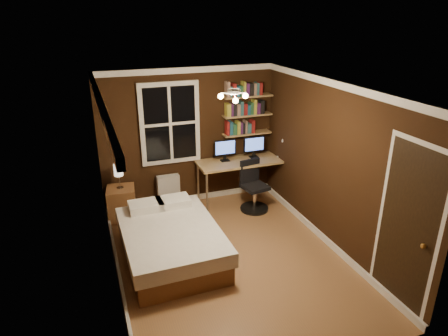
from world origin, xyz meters
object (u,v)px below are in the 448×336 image
object	(u,v)px
bed	(171,242)
radiator	(169,191)
monitor_left	(225,150)
office_chair	(253,192)
desk	(243,163)
desk_lamp	(282,147)
monitor_right	(254,147)
bedside_lamp	(119,176)
nightstand	(122,203)

from	to	relation	value
bed	radiator	world-z (taller)	bed
monitor_left	office_chair	bearing A→B (deg)	-53.15
monitor_left	office_chair	size ratio (longest dim) A/B	0.45
desk	desk_lamp	xyz separation A→B (m)	(0.72, -0.14, 0.28)
bed	monitor_left	distance (m)	2.18
desk_lamp	bed	bearing A→B (deg)	-152.16
monitor_right	office_chair	bearing A→B (deg)	-112.95
monitor_left	bedside_lamp	bearing A→B (deg)	-178.62
bed	desk	world-z (taller)	desk
bedside_lamp	office_chair	xyz separation A→B (m)	(2.28, -0.45, -0.45)
bed	monitor_left	size ratio (longest dim) A/B	4.50
monitor_left	desk_lamp	xyz separation A→B (m)	(1.04, -0.23, 0.02)
nightstand	desk	world-z (taller)	desk
bed	nightstand	bearing A→B (deg)	109.01
radiator	desk_lamp	size ratio (longest dim) A/B	1.38
nightstand	desk_lamp	world-z (taller)	desk_lamp
bedside_lamp	monitor_left	world-z (taller)	monitor_left
radiator	monitor_left	world-z (taller)	monitor_left
desk_lamp	office_chair	size ratio (longest dim) A/B	0.48
radiator	desk	size ratio (longest dim) A/B	0.35
monitor_left	desk	bearing A→B (deg)	-14.68
bed	office_chair	xyz separation A→B (m)	(1.76, 1.02, 0.07)
radiator	office_chair	xyz separation A→B (m)	(1.42, -0.64, 0.04)
bed	desk_lamp	xyz separation A→B (m)	(2.43, 1.28, 0.76)
desk	nightstand	bearing A→B (deg)	178.99
radiator	bed	bearing A→B (deg)	-101.52
bedside_lamp	desk	xyz separation A→B (m)	(2.24, -0.04, -0.04)
bed	monitor_left	world-z (taller)	monitor_left
desk	monitor_left	xyz separation A→B (m)	(-0.33, 0.09, 0.26)
nightstand	radiator	distance (m)	0.89
bed	office_chair	world-z (taller)	office_chair
bed	nightstand	size ratio (longest dim) A/B	3.25
desk	monitor_right	distance (m)	0.37
bed	desk_lamp	distance (m)	2.85
desk	monitor_left	distance (m)	0.43
nightstand	bed	bearing A→B (deg)	-62.19
monitor_right	office_chair	distance (m)	0.86
monitor_left	monitor_right	distance (m)	0.58
bedside_lamp	desk	distance (m)	2.24
office_chair	radiator	bearing A→B (deg)	145.71
bed	nightstand	xyz separation A→B (m)	(-0.53, 1.47, 0.02)
bedside_lamp	monitor_right	world-z (taller)	monitor_right
bedside_lamp	radiator	size ratio (longest dim) A/B	0.72
desk	office_chair	xyz separation A→B (m)	(0.04, -0.41, -0.41)
monitor_right	bedside_lamp	bearing A→B (deg)	-178.94
desk	desk_lamp	bearing A→B (deg)	-11.32
bed	desk_lamp	bearing A→B (deg)	27.00
radiator	monitor_left	size ratio (longest dim) A/B	1.46
bedside_lamp	monitor_left	size ratio (longest dim) A/B	1.05
desk_lamp	office_chair	distance (m)	1.00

